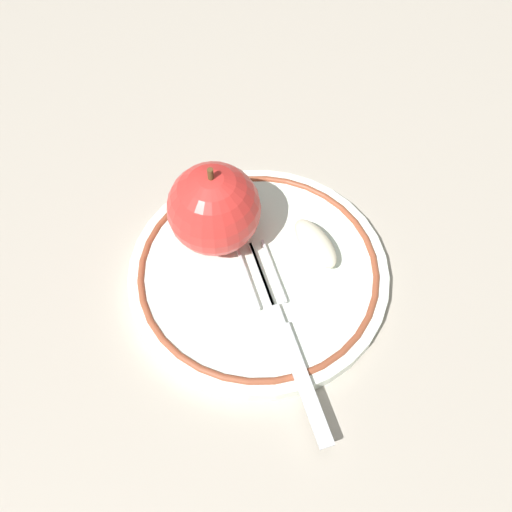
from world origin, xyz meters
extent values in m
plane|color=#AFA597|center=(0.00, 0.00, 0.00)|extent=(2.00, 2.00, 0.00)
cylinder|color=white|center=(0.00, 0.02, 0.01)|extent=(0.23, 0.23, 0.01)
torus|color=#97492E|center=(0.00, 0.02, 0.01)|extent=(0.22, 0.22, 0.01)
sphere|color=red|center=(-0.03, 0.06, 0.06)|extent=(0.08, 0.08, 0.08)
cylinder|color=brown|center=(-0.03, 0.06, 0.10)|extent=(0.00, 0.00, 0.01)
ellipsoid|color=beige|center=(0.05, 0.02, 0.03)|extent=(0.04, 0.06, 0.02)
cube|color=silver|center=(0.00, -0.09, 0.02)|extent=(0.01, 0.10, 0.00)
cube|color=silver|center=(0.00, -0.03, 0.02)|extent=(0.01, 0.02, 0.00)
cube|color=silver|center=(0.01, 0.01, 0.02)|extent=(0.00, 0.07, 0.00)
cube|color=silver|center=(0.00, 0.01, 0.02)|extent=(0.00, 0.07, 0.00)
cube|color=silver|center=(0.00, 0.01, 0.02)|extent=(0.00, 0.07, 0.00)
cube|color=silver|center=(-0.01, 0.01, 0.02)|extent=(0.00, 0.07, 0.00)
camera|label=1|loc=(-0.08, -0.23, 0.45)|focal=40.00mm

